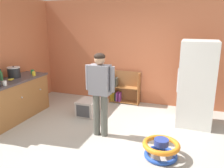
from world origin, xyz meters
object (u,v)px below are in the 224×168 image
standing_person (100,88)px  crock_pot (14,72)px  pet_carrier (88,107)px  green_glass_bottle (1,76)px  green_cup (32,72)px  white_cup (5,83)px  bookshelf (123,89)px  kitchen_counter (11,101)px  baby_walker (161,148)px  refrigerator (196,84)px  banana_bunch (11,79)px  yellow_cup (34,74)px

standing_person → crock_pot: bearing=172.8°
pet_carrier → green_glass_bottle: 2.02m
pet_carrier → green_cup: 1.64m
standing_person → white_cup: size_ratio=16.83×
crock_pot → green_cup: size_ratio=2.96×
bookshelf → white_cup: 2.95m
green_cup → crock_pot: bearing=-103.9°
kitchen_counter → green_glass_bottle: 0.57m
white_cup → baby_walker: bearing=-1.0°
pet_carrier → crock_pot: bearing=-160.3°
kitchen_counter → crock_pot: (-0.10, 0.29, 0.57)m
crock_pot → green_cup: 0.50m
refrigerator → white_cup: size_ratio=18.74×
banana_bunch → green_cup: green_cup is taller
yellow_cup → green_cup: bearing=136.1°
green_glass_bottle → yellow_cup: green_glass_bottle is taller
kitchen_counter → yellow_cup: (0.19, 0.60, 0.50)m
baby_walker → white_cup: 3.25m
baby_walker → green_cup: (-3.34, 1.15, 0.79)m
refrigerator → pet_carrier: size_ratio=3.22×
crock_pot → yellow_cup: crock_pot is taller
standing_person → pet_carrier: 1.33m
crock_pot → green_glass_bottle: bearing=-102.7°
pet_carrier → white_cup: 1.88m
banana_bunch → green_cup: size_ratio=1.64×
crock_pot → green_cup: crock_pot is taller
crock_pot → bookshelf: bearing=38.8°
baby_walker → green_cup: bearing=161.0°
refrigerator → standing_person: refrigerator is taller
green_glass_bottle → yellow_cup: (0.36, 0.63, -0.05)m
green_glass_bottle → banana_bunch: bearing=13.8°
crock_pot → white_cup: (0.31, -0.61, -0.08)m
bookshelf → standing_person: 2.05m
bookshelf → yellow_cup: yellow_cup is taller
pet_carrier → green_cup: size_ratio=5.81×
refrigerator → banana_bunch: 3.93m
white_cup → green_cup: size_ratio=1.00×
refrigerator → green_cup: 3.81m
white_cup → green_cup: 1.11m
standing_person → yellow_cup: 2.03m
green_cup → bookshelf: bearing=31.3°
crock_pot → white_cup: size_ratio=2.96×
bookshelf → pet_carrier: (-0.52, -1.11, -0.19)m
kitchen_counter → refrigerator: bearing=16.7°
bookshelf → baby_walker: (1.37, -2.34, -0.21)m
yellow_cup → banana_bunch: bearing=-104.0°
kitchen_counter → banana_bunch: 0.48m
pet_carrier → green_glass_bottle: size_ratio=2.24×
refrigerator → crock_pot: bearing=-167.7°
kitchen_counter → white_cup: 0.63m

